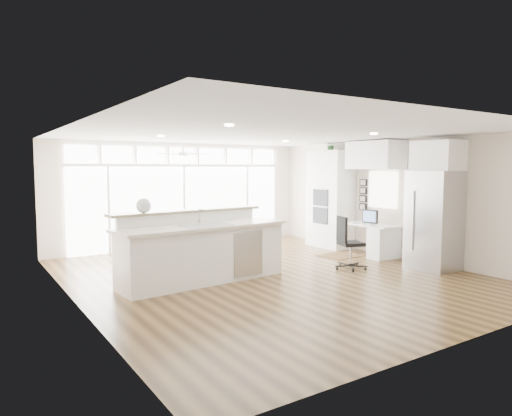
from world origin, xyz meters
TOP-DOWN VIEW (x-y plane):
  - floor at (0.00, 0.00)m, footprint 7.00×8.00m
  - ceiling at (0.00, 0.00)m, footprint 7.00×8.00m
  - wall_back at (0.00, 4.00)m, footprint 7.00×0.04m
  - wall_front at (0.00, -4.00)m, footprint 7.00×0.04m
  - wall_left at (-3.50, 0.00)m, footprint 0.04×8.00m
  - wall_right at (3.50, 0.00)m, footprint 0.04×8.00m
  - glass_wall at (0.00, 3.94)m, footprint 5.80×0.06m
  - transom_row at (0.00, 3.94)m, footprint 5.90×0.06m
  - desk_window at (3.46, 0.30)m, footprint 0.04×0.85m
  - ceiling_fan at (-0.50, 2.80)m, footprint 1.16×1.16m
  - recessed_lights at (0.00, 0.20)m, footprint 3.40×3.00m
  - oven_cabinet at (3.17, 1.80)m, footprint 0.64×1.20m
  - desk_nook at (3.13, 0.30)m, footprint 0.72×1.30m
  - upper_cabinets at (3.17, 0.30)m, footprint 0.64×1.30m
  - refrigerator at (3.11, -1.35)m, footprint 0.76×0.90m
  - fridge_cabinet at (3.17, -1.35)m, footprint 0.64×0.90m
  - framed_photos at (3.46, 0.92)m, footprint 0.06×0.22m
  - kitchen_island at (-1.26, 0.29)m, footprint 3.30×1.48m
  - rug at (2.56, 0.72)m, footprint 1.05×0.80m
  - office_chair at (1.71, -0.44)m, footprint 0.68×0.66m
  - fishbowl at (-2.24, 0.60)m, footprint 0.31×0.31m
  - monitor at (3.05, 0.30)m, footprint 0.10×0.43m
  - keyboard at (2.88, 0.30)m, footprint 0.16×0.31m
  - potted_plant at (3.17, 1.80)m, footprint 0.30×0.33m

SIDE VIEW (x-z plane):
  - floor at x=0.00m, z-range -0.02..0.00m
  - rug at x=2.56m, z-range 0.00..0.01m
  - desk_nook at x=3.13m, z-range 0.00..0.76m
  - office_chair at x=1.71m, z-range 0.00..1.07m
  - kitchen_island at x=-1.26m, z-range 0.00..1.27m
  - keyboard at x=2.88m, z-range 0.76..0.78m
  - monitor at x=3.05m, z-range 0.76..1.11m
  - refrigerator at x=3.11m, z-range 0.00..2.00m
  - glass_wall at x=0.00m, z-range 0.01..2.09m
  - oven_cabinet at x=3.17m, z-range 0.00..2.50m
  - wall_back at x=0.00m, z-range 0.00..2.70m
  - wall_front at x=0.00m, z-range 0.00..2.70m
  - wall_left at x=-3.50m, z-range 0.00..2.70m
  - wall_right at x=3.50m, z-range 0.00..2.70m
  - framed_photos at x=3.46m, z-range 1.00..1.80m
  - fishbowl at x=-2.24m, z-range 1.27..1.54m
  - desk_window at x=3.46m, z-range 1.12..1.98m
  - fridge_cabinet at x=3.17m, z-range 2.00..2.60m
  - upper_cabinets at x=3.17m, z-range 2.03..2.67m
  - transom_row at x=0.00m, z-range 2.18..2.58m
  - ceiling_fan at x=-0.50m, z-range 2.32..2.64m
  - potted_plant at x=3.17m, z-range 2.50..2.74m
  - recessed_lights at x=0.00m, z-range 2.67..2.69m
  - ceiling at x=0.00m, z-range 2.69..2.71m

